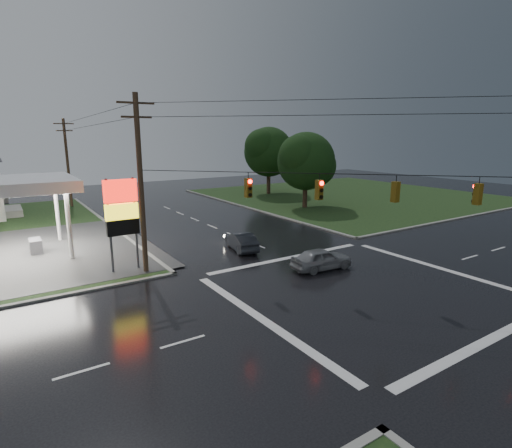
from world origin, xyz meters
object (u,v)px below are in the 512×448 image
pylon_sign (122,210)px  utility_pole_n (67,162)px  car_north (241,241)px  utility_pole_nw (141,183)px  tree_ne_near (307,161)px  car_crossing (321,259)px  tree_ne_far (270,152)px

pylon_sign → utility_pole_n: size_ratio=0.57×
pylon_sign → car_north: bearing=0.6°
utility_pole_nw → car_north: size_ratio=2.64×
pylon_sign → car_north: size_ratio=1.44×
utility_pole_n → car_north: bearing=-74.3°
tree_ne_near → car_north: (-15.91, -11.40, -4.87)m
utility_pole_n → car_north: (7.73, -27.40, -4.78)m
utility_pole_n → car_crossing: (9.80, -34.11, -4.77)m
tree_ne_far → car_crossing: tree_ne_far is taller
pylon_sign → utility_pole_nw: 2.22m
car_north → car_crossing: car_crossing is taller
pylon_sign → car_crossing: pylon_sign is taller
tree_ne_far → car_north: size_ratio=2.35×
pylon_sign → tree_ne_near: (24.64, 11.49, 1.55)m
car_crossing → utility_pole_nw: bearing=65.9°
utility_pole_n → car_north: size_ratio=2.52×
utility_pole_n → tree_ne_near: size_ratio=1.17×
utility_pole_nw → car_crossing: bearing=-29.8°
utility_pole_n → tree_ne_near: utility_pole_n is taller
utility_pole_nw → tree_ne_far: 36.20m
pylon_sign → car_north: (8.73, 0.10, -3.32)m
pylon_sign → tree_ne_near: 27.23m
pylon_sign → utility_pole_nw: size_ratio=0.55×
tree_ne_far → car_crossing: 34.93m
utility_pole_nw → car_north: (7.73, 1.10, -5.03)m
tree_ne_far → car_crossing: (-16.85, -30.11, -5.48)m
utility_pole_nw → car_crossing: utility_pole_nw is taller
utility_pole_nw → tree_ne_near: utility_pole_nw is taller
utility_pole_n → utility_pole_nw: bearing=-90.0°
utility_pole_nw → car_crossing: size_ratio=2.67×
car_north → car_crossing: 7.02m
pylon_sign → tree_ne_far: (27.65, 23.49, 2.17)m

